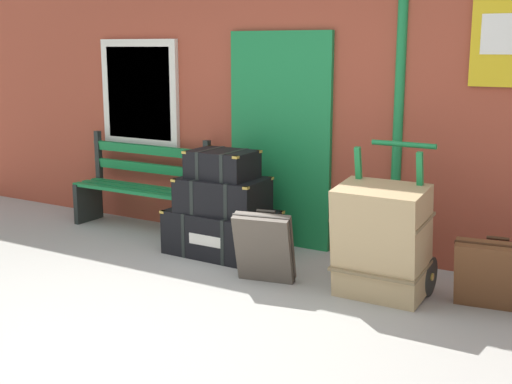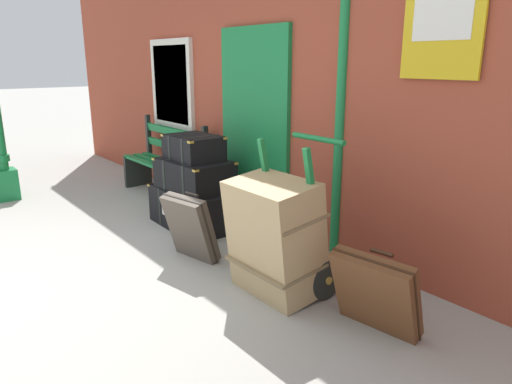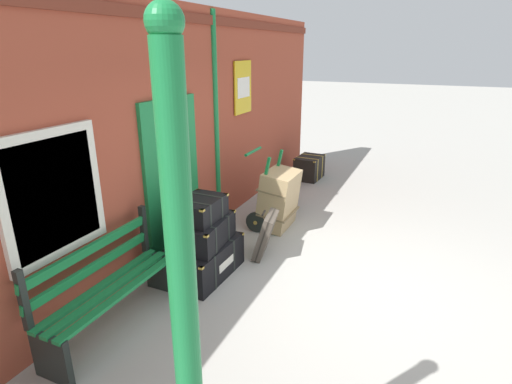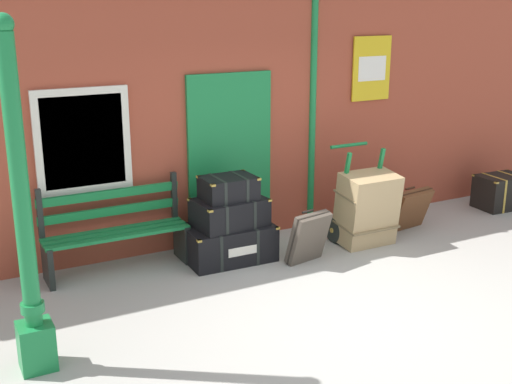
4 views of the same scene
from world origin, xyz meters
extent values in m
plane|color=#A3A099|center=(0.00, 0.00, 0.00)|extent=(60.00, 60.00, 0.00)
cube|color=#9E422D|center=(0.00, 2.60, 1.60)|extent=(10.40, 0.30, 3.20)
cube|color=#197A3D|center=(-0.14, 2.43, 1.05)|extent=(1.10, 0.05, 2.10)
cube|color=#0F4924|center=(-0.14, 2.41, 1.05)|extent=(0.06, 0.02, 2.10)
cube|color=silver|center=(-1.90, 2.43, 1.45)|extent=(1.04, 0.06, 1.16)
cube|color=silver|center=(-1.90, 2.41, 1.45)|extent=(0.88, 0.02, 1.00)
cylinder|color=#197A3D|center=(1.05, 2.45, 1.60)|extent=(0.09, 0.09, 3.14)
cube|color=gold|center=(1.95, 2.43, 2.05)|extent=(0.60, 0.02, 0.84)
cube|color=white|center=(1.95, 2.41, 2.05)|extent=(0.44, 0.01, 0.32)
cube|color=#197A3D|center=(-1.69, 1.96, 0.45)|extent=(1.60, 0.09, 0.04)
cube|color=#197A3D|center=(-1.69, 2.10, 0.45)|extent=(1.60, 0.09, 0.04)
cube|color=#197A3D|center=(-1.69, 2.24, 0.45)|extent=(1.60, 0.09, 0.04)
cube|color=#197A3D|center=(-1.69, 2.30, 0.65)|extent=(1.60, 0.05, 0.10)
cube|color=#197A3D|center=(-1.69, 2.30, 0.85)|extent=(1.60, 0.05, 0.10)
cube|color=black|center=(-2.45, 2.10, 0.23)|extent=(0.06, 0.40, 0.45)
cube|color=black|center=(-2.45, 2.30, 0.73)|extent=(0.06, 0.06, 0.56)
cube|color=black|center=(-0.93, 2.10, 0.23)|extent=(0.06, 0.40, 0.45)
cube|color=black|center=(-0.93, 2.30, 0.73)|extent=(0.06, 0.06, 0.56)
cube|color=black|center=(-0.44, 1.85, 0.21)|extent=(1.02, 0.67, 0.42)
cube|color=black|center=(-0.67, 1.85, 0.21)|extent=(0.05, 0.65, 0.43)
cube|color=black|center=(-0.22, 1.84, 0.21)|extent=(0.05, 0.65, 0.43)
cube|color=#B79338|center=(-0.93, 1.56, 0.41)|extent=(0.05, 0.05, 0.02)
cube|color=#B79338|center=(0.03, 1.54, 0.41)|extent=(0.05, 0.05, 0.02)
cube|color=#B79338|center=(-0.91, 2.16, 0.41)|extent=(0.05, 0.05, 0.02)
cube|color=#B79338|center=(0.05, 2.14, 0.41)|extent=(0.05, 0.05, 0.02)
cube|color=silver|center=(-0.42, 1.53, 0.21)|extent=(0.36, 0.01, 0.10)
cube|color=black|center=(-0.43, 1.84, 0.58)|extent=(0.84, 0.59, 0.32)
cube|color=black|center=(-0.61, 1.83, 0.58)|extent=(0.07, 0.55, 0.33)
cube|color=black|center=(-0.25, 1.86, 0.58)|extent=(0.07, 0.55, 0.33)
cube|color=#B79338|center=(-0.79, 1.57, 0.73)|extent=(0.05, 0.05, 0.02)
cube|color=#B79338|center=(-0.03, 1.62, 0.73)|extent=(0.05, 0.05, 0.02)
cube|color=#B79338|center=(-0.82, 2.07, 0.73)|extent=(0.05, 0.05, 0.02)
cube|color=#B79338|center=(-0.07, 2.12, 0.73)|extent=(0.05, 0.05, 0.02)
cube|color=black|center=(-0.43, 1.85, 0.87)|extent=(0.60, 0.44, 0.26)
cube|color=black|center=(-0.57, 1.85, 0.87)|extent=(0.04, 0.45, 0.27)
cube|color=black|center=(-0.30, 1.85, 0.87)|extent=(0.04, 0.45, 0.27)
cube|color=#B79338|center=(-0.72, 1.65, 0.99)|extent=(0.05, 0.05, 0.02)
cube|color=#B79338|center=(-0.16, 1.65, 0.99)|extent=(0.05, 0.05, 0.02)
cube|color=#B79338|center=(-0.71, 2.05, 0.99)|extent=(0.05, 0.05, 0.02)
cube|color=#B79338|center=(-0.15, 2.05, 0.99)|extent=(0.05, 0.05, 0.02)
cube|color=black|center=(1.28, 1.49, 0.01)|extent=(0.56, 0.28, 0.03)
cube|color=#197A3D|center=(1.03, 1.69, 0.59)|extent=(0.04, 0.29, 1.18)
cube|color=#197A3D|center=(1.53, 1.69, 0.59)|extent=(0.04, 0.29, 1.18)
cylinder|color=#197A3D|center=(1.28, 1.94, 1.17)|extent=(0.54, 0.04, 0.04)
cylinder|color=black|center=(0.96, 1.75, 0.16)|extent=(0.04, 0.32, 0.32)
cylinder|color=#B79338|center=(0.96, 1.75, 0.16)|extent=(0.07, 0.06, 0.06)
cylinder|color=black|center=(1.60, 1.75, 0.16)|extent=(0.04, 0.32, 0.32)
cylinder|color=#B79338|center=(1.60, 1.75, 0.16)|extent=(0.07, 0.06, 0.06)
cube|color=tan|center=(1.28, 1.51, 0.46)|extent=(0.68, 0.54, 0.93)
cube|color=olive|center=(1.28, 1.51, 0.27)|extent=(0.70, 0.46, 0.08)
cube|color=olive|center=(1.28, 1.51, 0.66)|extent=(0.70, 0.46, 0.08)
cube|color=brown|center=(2.11, 1.67, 0.28)|extent=(0.61, 0.38, 0.56)
cylinder|color=#3A2112|center=(2.11, 1.70, 0.56)|extent=(0.16, 0.05, 0.03)
cube|color=#351E10|center=(2.11, 1.67, 0.28)|extent=(0.60, 0.29, 0.54)
cube|color=#51473D|center=(0.33, 1.33, 0.31)|extent=(0.53, 0.38, 0.61)
cylinder|color=#302A24|center=(0.33, 1.36, 0.61)|extent=(0.16, 0.06, 0.03)
cube|color=#2C2721|center=(0.33, 1.33, 0.31)|extent=(0.52, 0.29, 0.59)
camera|label=1|loc=(3.07, -3.37, 1.95)|focal=47.65mm
camera|label=2|loc=(3.82, -0.68, 1.76)|focal=33.03mm
camera|label=3|loc=(-4.28, -0.58, 2.67)|focal=28.85mm
camera|label=4|loc=(-3.52, -4.69, 2.94)|focal=46.43mm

